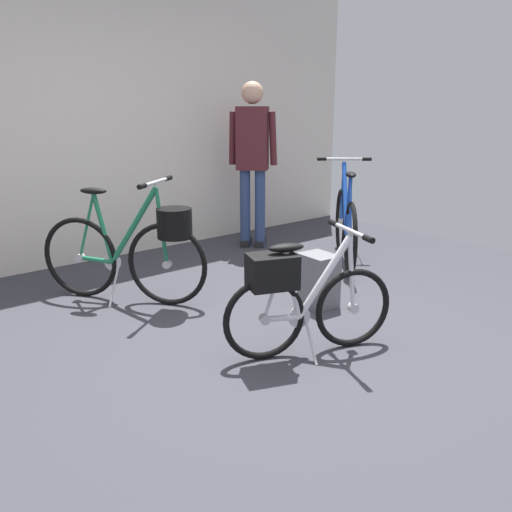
{
  "coord_description": "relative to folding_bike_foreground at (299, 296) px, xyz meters",
  "views": [
    {
      "loc": [
        -2.09,
        -2.27,
        1.48
      ],
      "look_at": [
        0.06,
        0.26,
        0.55
      ],
      "focal_mm": 37.89,
      "sensor_mm": 36.0,
      "label": 1
    }
  ],
  "objects": [
    {
      "name": "backpack_on_floor",
      "position": [
        0.71,
        0.5,
        -0.18
      ],
      "size": [
        0.27,
        0.29,
        0.4
      ],
      "color": "slate",
      "rests_on": "ground_plane"
    },
    {
      "name": "visitor_near_wall",
      "position": [
        1.48,
        2.19,
        0.61
      ],
      "size": [
        0.39,
        0.42,
        1.71
      ],
      "color": "navy",
      "rests_on": "ground_plane"
    },
    {
      "name": "folding_bike_foreground",
      "position": [
        0.0,
        0.0,
        0.0
      ],
      "size": [
        1.03,
        0.58,
        0.78
      ],
      "color": "black",
      "rests_on": "ground_plane"
    },
    {
      "name": "back_wall",
      "position": [
        -0.08,
        2.85,
        1.09
      ],
      "size": [
        6.94,
        0.1,
        2.94
      ],
      "primitive_type": "cube",
      "color": "silver",
      "rests_on": "ground_plane"
    },
    {
      "name": "display_bike_right",
      "position": [
        1.73,
        1.12,
        -0.0
      ],
      "size": [
        1.0,
        1.08,
        0.99
      ],
      "color": "black",
      "rests_on": "ground_plane"
    },
    {
      "name": "display_bike_left",
      "position": [
        -0.3,
        1.45,
        0.06
      ],
      "size": [
        0.84,
        1.16,
        0.96
      ],
      "color": "black",
      "rests_on": "ground_plane"
    },
    {
      "name": "ground_plane",
      "position": [
        -0.08,
        0.12,
        -0.38
      ],
      "size": [
        6.94,
        6.94,
        0.0
      ],
      "primitive_type": "plane",
      "color": "#38383F"
    }
  ]
}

